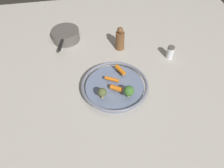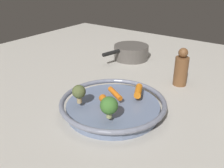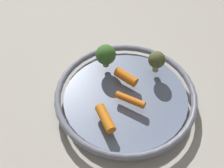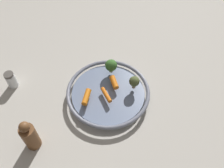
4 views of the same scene
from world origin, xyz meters
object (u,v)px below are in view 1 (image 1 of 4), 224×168
(broccoli_floret_large, at_px, (129,91))
(salt_shaker, at_px, (170,52))
(baby_carrot_right, at_px, (117,88))
(baby_carrot_center, at_px, (120,70))
(serving_bowl, at_px, (115,87))
(broccoli_floret_small, at_px, (102,93))
(saucepan, at_px, (66,35))
(pepper_mill, at_px, (120,39))
(baby_carrot_back, at_px, (112,79))

(broccoli_floret_large, relative_size, salt_shaker, 0.82)
(baby_carrot_right, xyz_separation_m, baby_carrot_center, (0.11, -0.04, -0.00))
(serving_bowl, relative_size, baby_carrot_right, 5.83)
(broccoli_floret_small, bearing_deg, serving_bowl, -44.20)
(baby_carrot_center, bearing_deg, saucepan, 34.71)
(baby_carrot_right, distance_m, pepper_mill, 0.34)
(baby_carrot_back, relative_size, broccoli_floret_small, 1.23)
(broccoli_floret_large, bearing_deg, baby_carrot_center, 1.90)
(saucepan, bearing_deg, salt_shaker, -115.36)
(baby_carrot_right, bearing_deg, broccoli_floret_large, -135.10)
(broccoli_floret_large, bearing_deg, pepper_mill, -5.89)
(salt_shaker, bearing_deg, baby_carrot_back, 113.96)
(baby_carrot_right, xyz_separation_m, saucepan, (0.46, 0.21, -0.02))
(salt_shaker, bearing_deg, saucepan, 64.64)
(baby_carrot_back, relative_size, salt_shaker, 0.94)
(baby_carrot_back, height_order, broccoli_floret_large, broccoli_floret_large)
(serving_bowl, relative_size, baby_carrot_center, 4.95)
(baby_carrot_center, xyz_separation_m, pepper_mill, (0.22, -0.04, 0.01))
(broccoli_floret_large, xyz_separation_m, broccoli_floret_small, (0.01, 0.11, -0.00))
(baby_carrot_right, relative_size, broccoli_floret_small, 0.99)
(broccoli_floret_large, height_order, saucepan, broccoli_floret_large)
(salt_shaker, height_order, pepper_mill, pepper_mill)
(baby_carrot_back, distance_m, baby_carrot_center, 0.07)
(broccoli_floret_small, height_order, salt_shaker, broccoli_floret_small)
(broccoli_floret_small, xyz_separation_m, pepper_mill, (0.36, -0.15, -0.01))
(baby_carrot_center, xyz_separation_m, broccoli_floret_large, (-0.15, -0.01, 0.02))
(serving_bowl, xyz_separation_m, baby_carrot_right, (-0.04, -0.00, 0.03))
(baby_carrot_back, distance_m, broccoli_floret_small, 0.11)
(baby_carrot_center, bearing_deg, broccoli_floret_small, 142.87)
(serving_bowl, xyz_separation_m, broccoli_floret_large, (-0.08, -0.05, 0.05))
(pepper_mill, distance_m, saucepan, 0.32)
(broccoli_floret_small, bearing_deg, baby_carrot_center, -37.13)
(baby_carrot_back, height_order, salt_shaker, salt_shaker)
(serving_bowl, height_order, broccoli_floret_small, broccoli_floret_small)
(baby_carrot_back, xyz_separation_m, broccoli_floret_large, (-0.10, -0.05, 0.03))
(baby_carrot_right, bearing_deg, baby_carrot_center, -19.39)
(broccoli_floret_large, relative_size, broccoli_floret_small, 1.07)
(broccoli_floret_large, height_order, salt_shaker, broccoli_floret_large)
(broccoli_floret_large, bearing_deg, serving_bowl, 29.49)
(baby_carrot_right, relative_size, broccoli_floret_large, 0.92)
(serving_bowl, distance_m, broccoli_floret_large, 0.11)
(baby_carrot_back, height_order, baby_carrot_center, baby_carrot_center)
(broccoli_floret_large, distance_m, salt_shaker, 0.38)
(baby_carrot_center, height_order, salt_shaker, salt_shaker)
(baby_carrot_back, xyz_separation_m, saucepan, (0.40, 0.19, -0.02))
(baby_carrot_back, distance_m, baby_carrot_right, 0.06)
(baby_carrot_back, bearing_deg, salt_shaker, -66.04)
(serving_bowl, bearing_deg, baby_carrot_back, 21.22)
(broccoli_floret_large, bearing_deg, salt_shaker, -48.17)
(broccoli_floret_small, bearing_deg, saucepan, 15.61)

